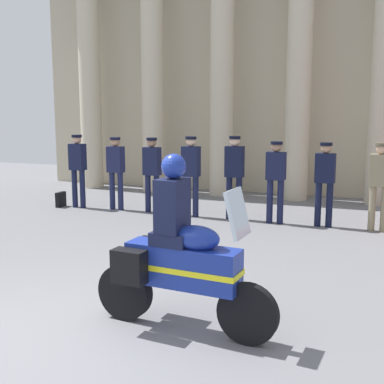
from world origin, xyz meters
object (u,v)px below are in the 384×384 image
officer_in_row_5 (276,175)px  officer_in_row_7 (380,180)px  officer_in_row_2 (152,169)px  officer_in_row_0 (78,165)px  briefcase_on_ground (61,199)px  officer_in_row_4 (234,171)px  officer_in_row_6 (325,177)px  officer_in_row_1 (116,167)px  motorcycle_with_rider (177,258)px  officer_in_row_3 (191,170)px

officer_in_row_5 → officer_in_row_7: bearing=-175.4°
officer_in_row_2 → officer_in_row_5: bearing=-178.7°
officer_in_row_0 → officer_in_row_5: 4.76m
briefcase_on_ground → officer_in_row_4: bearing=1.6°
officer_in_row_2 → briefcase_on_ground: officer_in_row_2 is taller
officer_in_row_6 → officer_in_row_7: bearing=-177.4°
officer_in_row_2 → officer_in_row_5: officer_in_row_2 is taller
officer_in_row_2 → officer_in_row_7: bearing=-177.4°
officer_in_row_0 → officer_in_row_7: bearing=-176.1°
officer_in_row_1 → officer_in_row_6: 4.77m
officer_in_row_2 → motorcycle_with_rider: motorcycle_with_rider is taller
officer_in_row_0 → officer_in_row_4: 3.86m
officer_in_row_3 → officer_in_row_6: bearing=-175.5°
officer_in_row_1 → officer_in_row_6: bearing=-177.0°
officer_in_row_5 → briefcase_on_ground: (-5.23, -0.02, -0.83)m
officer_in_row_3 → officer_in_row_7: 3.87m
officer_in_row_3 → motorcycle_with_rider: size_ratio=0.84×
officer_in_row_0 → officer_in_row_6: 5.74m
officer_in_row_6 → motorcycle_with_rider: size_ratio=0.81×
officer_in_row_1 → officer_in_row_7: officer_in_row_7 is taller
officer_in_row_3 → officer_in_row_6: (2.85, 0.01, -0.04)m
officer_in_row_1 → officer_in_row_4: officer_in_row_4 is taller
officer_in_row_2 → officer_in_row_7: same height
officer_in_row_5 → motorcycle_with_rider: motorcycle_with_rider is taller
officer_in_row_0 → officer_in_row_4: size_ratio=0.98×
motorcycle_with_rider → briefcase_on_ground: motorcycle_with_rider is taller
officer_in_row_2 → officer_in_row_4: 1.95m
officer_in_row_0 → motorcycle_with_rider: bearing=135.3°
officer_in_row_7 → officer_in_row_1: bearing=2.9°
officer_in_row_0 → officer_in_row_2: officer_in_row_0 is taller
officer_in_row_2 → officer_in_row_4: (1.95, -0.05, 0.05)m
officer_in_row_4 → officer_in_row_1: bearing=3.3°
officer_in_row_1 → briefcase_on_ground: 1.67m
officer_in_row_1 → motorcycle_with_rider: 6.74m
officer_in_row_1 → officer_in_row_5: size_ratio=1.00×
officer_in_row_1 → officer_in_row_4: size_ratio=0.95×
officer_in_row_3 → officer_in_row_4: (0.96, 0.07, 0.01)m
officer_in_row_1 → officer_in_row_4: (2.88, -0.05, 0.05)m
officer_in_row_7 → motorcycle_with_rider: motorcycle_with_rider is taller
officer_in_row_2 → officer_in_row_1: bearing=4.4°
officer_in_row_1 → officer_in_row_5: officer_in_row_1 is taller
officer_in_row_0 → officer_in_row_7: officer_in_row_0 is taller
officer_in_row_2 → officer_in_row_6: 3.84m
officer_in_row_4 → officer_in_row_7: officer_in_row_4 is taller
officer_in_row_4 → officer_in_row_6: (1.88, -0.06, -0.05)m
officer_in_row_0 → officer_in_row_1: bearing=-170.4°
officer_in_row_4 → motorcycle_with_rider: bearing=103.6°
officer_in_row_5 → motorcycle_with_rider: size_ratio=0.81×
officer_in_row_5 → motorcycle_with_rider: (0.00, -5.42, -0.21)m
officer_in_row_5 → officer_in_row_0: bearing=3.6°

